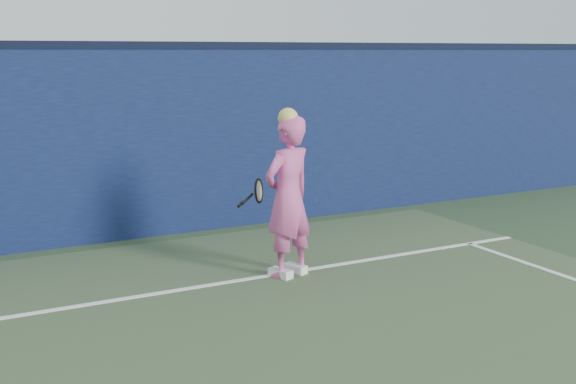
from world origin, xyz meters
TOP-DOWN VIEW (x-y plane):
  - backstop_wall at (0.00, 6.50)m, footprint 24.00×0.40m
  - wall_cap at (0.00, 6.50)m, footprint 24.00×0.42m
  - player at (2.10, 3.94)m, footprint 0.76×0.62m
  - racket at (1.94, 4.39)m, footprint 0.48×0.34m

SIDE VIEW (x-z plane):
  - racket at x=1.94m, z-range 0.75..1.04m
  - player at x=2.10m, z-range -0.03..1.85m
  - backstop_wall at x=0.00m, z-range 0.00..2.50m
  - wall_cap at x=0.00m, z-range 2.50..2.60m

